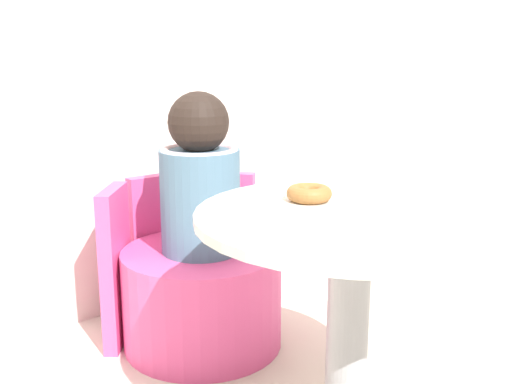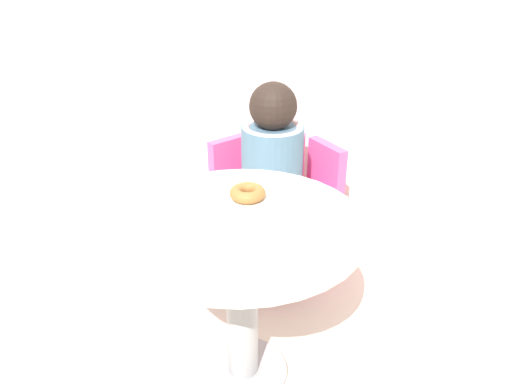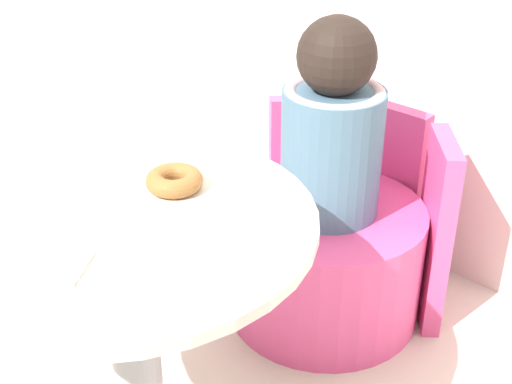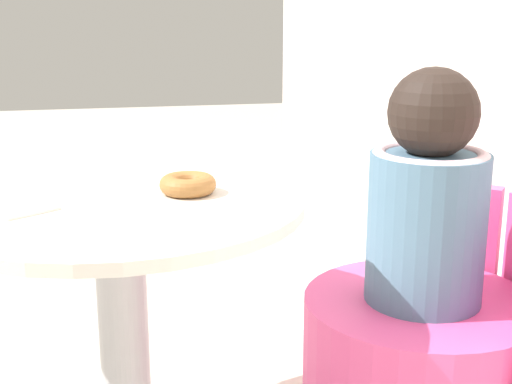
{
  "view_description": "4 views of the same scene",
  "coord_description": "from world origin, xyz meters",
  "views": [
    {
      "loc": [
        -0.95,
        -1.01,
        1.02
      ],
      "look_at": [
        0.03,
        0.28,
        0.64
      ],
      "focal_mm": 42.0,
      "sensor_mm": 36.0,
      "label": 1
    },
    {
      "loc": [
        0.38,
        -1.34,
        1.4
      ],
      "look_at": [
        0.09,
        0.26,
        0.59
      ],
      "focal_mm": 35.0,
      "sensor_mm": 36.0,
      "label": 2
    },
    {
      "loc": [
        1.1,
        -0.74,
        1.36
      ],
      "look_at": [
        0.14,
        0.32,
        0.57
      ],
      "focal_mm": 50.0,
      "sensor_mm": 36.0,
      "label": 3
    },
    {
      "loc": [
        1.55,
        -0.05,
        1.02
      ],
      "look_at": [
        0.06,
        0.27,
        0.63
      ],
      "focal_mm": 50.0,
      "sensor_mm": 36.0,
      "label": 4
    }
  ],
  "objects": [
    {
      "name": "round_table",
      "position": [
        0.1,
        -0.03,
        0.49
      ],
      "size": [
        0.78,
        0.78,
        0.64
      ],
      "color": "#99999E",
      "rests_on": "ground_plane"
    },
    {
      "name": "donut",
      "position": [
        0.09,
        0.12,
        0.66
      ],
      "size": [
        0.12,
        0.12,
        0.04
      ],
      "color": "#9E6633",
      "rests_on": "round_table"
    },
    {
      "name": "child_figure",
      "position": [
        0.09,
        0.66,
        0.6
      ],
      "size": [
        0.27,
        0.27,
        0.55
      ],
      "color": "slate",
      "rests_on": "tub_chair"
    },
    {
      "name": "paper_napkin",
      "position": [
        0.15,
        -0.22,
        0.64
      ],
      "size": [
        0.15,
        0.15,
        0.01
      ],
      "color": "silver",
      "rests_on": "round_table"
    },
    {
      "name": "tub_chair",
      "position": [
        0.09,
        0.66,
        0.17
      ],
      "size": [
        0.56,
        0.56,
        0.35
      ],
      "color": "#E54C8C",
      "rests_on": "ground_plane"
    },
    {
      "name": "booth_backrest",
      "position": [
        0.09,
        0.9,
        0.28
      ],
      "size": [
        0.66,
        0.24,
        0.57
      ],
      "color": "#E54C8C",
      "rests_on": "ground_plane"
    }
  ]
}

